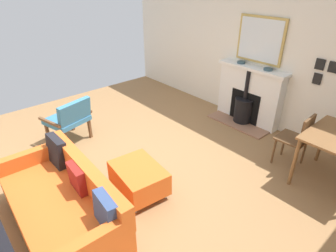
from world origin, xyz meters
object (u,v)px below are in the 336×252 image
(ottoman, at_px, (139,178))
(sofa, at_px, (64,202))
(fireplace, at_px, (248,98))
(mantel_bowl_far, at_px, (268,69))
(armchair_accent, at_px, (70,117))
(dining_chair_near_fireplace, at_px, (298,137))
(mantel_bowl_near, at_px, (241,62))

(ottoman, bearing_deg, sofa, -7.63)
(fireplace, distance_m, ottoman, 2.81)
(mantel_bowl_far, relative_size, armchair_accent, 0.19)
(fireplace, height_order, armchair_accent, fireplace)
(armchair_accent, relative_size, dining_chair_near_fireplace, 0.93)
(sofa, relative_size, armchair_accent, 2.33)
(mantel_bowl_far, bearing_deg, sofa, -1.94)
(ottoman, xyz_separation_m, dining_chair_near_fireplace, (-2.09, 1.05, 0.26))
(fireplace, relative_size, mantel_bowl_far, 8.92)
(ottoman, bearing_deg, dining_chair_near_fireplace, 153.36)
(ottoman, bearing_deg, mantel_bowl_near, -168.75)
(fireplace, height_order, dining_chair_near_fireplace, fireplace)
(fireplace, height_order, ottoman, fireplace)
(mantel_bowl_far, distance_m, dining_chair_near_fireplace, 1.41)
(mantel_bowl_far, relative_size, ottoman, 0.19)
(sofa, bearing_deg, dining_chair_near_fireplace, 158.79)
(fireplace, distance_m, armchair_accent, 3.25)
(armchair_accent, bearing_deg, mantel_bowl_near, 156.93)
(ottoman, bearing_deg, mantel_bowl_far, 179.97)
(dining_chair_near_fireplace, bearing_deg, mantel_bowl_far, -124.59)
(mantel_bowl_far, bearing_deg, mantel_bowl_near, -90.00)
(fireplace, distance_m, sofa, 3.72)
(fireplace, height_order, mantel_bowl_near, mantel_bowl_near)
(sofa, relative_size, dining_chair_near_fireplace, 2.18)
(sofa, distance_m, armchair_accent, 1.87)
(mantel_bowl_far, distance_m, armchair_accent, 3.48)
(mantel_bowl_far, relative_size, dining_chair_near_fireplace, 0.18)
(fireplace, relative_size, mantel_bowl_near, 9.02)
(mantel_bowl_near, bearing_deg, armchair_accent, -23.07)
(mantel_bowl_near, distance_m, ottoman, 2.99)
(fireplace, relative_size, armchair_accent, 1.70)
(mantel_bowl_far, bearing_deg, ottoman, -0.03)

